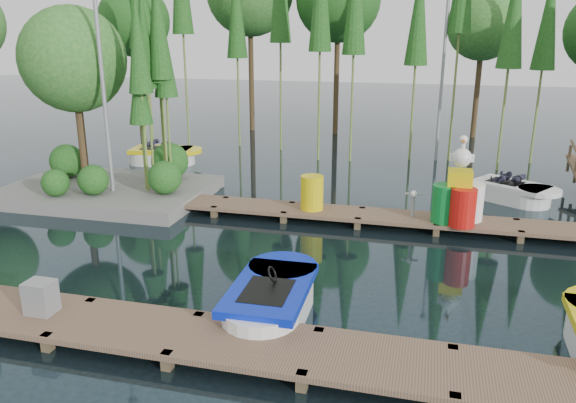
% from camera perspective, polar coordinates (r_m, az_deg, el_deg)
% --- Properties ---
extents(ground_plane, '(90.00, 90.00, 0.00)m').
position_cam_1_polar(ground_plane, '(13.57, -2.58, -4.89)').
color(ground_plane, '#1B2B33').
extents(near_dock, '(18.00, 1.50, 0.50)m').
position_cam_1_polar(near_dock, '(9.68, -10.54, -13.21)').
color(near_dock, brown).
rests_on(near_dock, ground).
extents(far_dock, '(15.00, 1.20, 0.50)m').
position_cam_1_polar(far_dock, '(15.55, 3.62, -1.10)').
color(far_dock, brown).
rests_on(far_dock, ground).
extents(island, '(6.20, 4.20, 6.75)m').
position_cam_1_polar(island, '(18.39, -19.01, 10.28)').
color(island, slate).
rests_on(island, ground).
extents(tree_screen, '(34.42, 18.53, 10.31)m').
position_cam_1_polar(tree_screen, '(23.36, 0.12, 19.64)').
color(tree_screen, '#46331D').
rests_on(tree_screen, ground).
extents(lamp_island, '(0.30, 0.30, 7.25)m').
position_cam_1_polar(lamp_island, '(17.22, -18.52, 13.53)').
color(lamp_island, gray).
rests_on(lamp_island, ground).
extents(lamp_rear, '(0.30, 0.30, 7.25)m').
position_cam_1_polar(lamp_rear, '(23.04, 15.59, 14.46)').
color(lamp_rear, gray).
rests_on(lamp_rear, ground).
extents(boat_blue, '(1.43, 3.04, 1.01)m').
position_cam_1_polar(boat_blue, '(10.49, -1.72, -10.05)').
color(boat_blue, white).
rests_on(boat_blue, ground).
extents(boat_yellow_far, '(3.08, 1.68, 1.47)m').
position_cam_1_polar(boat_yellow_far, '(22.68, -12.59, 4.55)').
color(boat_yellow_far, white).
rests_on(boat_yellow_far, ground).
extents(boat_white_far, '(2.93, 2.51, 1.28)m').
position_cam_1_polar(boat_white_far, '(18.56, 21.82, 0.89)').
color(boat_white_far, white).
rests_on(boat_white_far, ground).
extents(utility_cabinet, '(0.48, 0.41, 0.59)m').
position_cam_1_polar(utility_cabinet, '(10.84, -23.82, -8.88)').
color(utility_cabinet, gray).
rests_on(utility_cabinet, near_dock).
extents(yellow_barrel, '(0.63, 0.63, 0.95)m').
position_cam_1_polar(yellow_barrel, '(15.45, 2.45, 0.91)').
color(yellow_barrel, yellow).
rests_on(yellow_barrel, far_dock).
extents(drum_cluster, '(1.31, 1.20, 2.26)m').
position_cam_1_polar(drum_cluster, '(14.97, 17.03, 0.38)').
color(drum_cluster, '#0D7629').
rests_on(drum_cluster, far_dock).
extents(seagull_post, '(0.46, 0.25, 0.73)m').
position_cam_1_polar(seagull_post, '(15.15, 12.62, 0.24)').
color(seagull_post, gray).
rests_on(seagull_post, far_dock).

